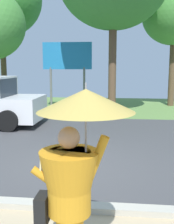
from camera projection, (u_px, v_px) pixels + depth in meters
name	position (u px, v px, depth m)	size (l,w,h in m)	color
ground_plane	(84.00, 136.00, 9.44)	(40.00, 22.00, 0.20)	#424244
monk_pedestrian	(73.00, 187.00, 2.84)	(1.05, 0.95, 2.13)	orange
roadside_billboard	(67.00, 61.00, 14.83)	(2.60, 0.12, 3.50)	slate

